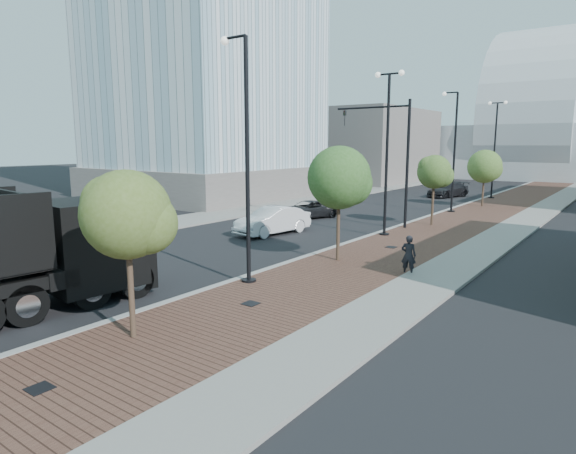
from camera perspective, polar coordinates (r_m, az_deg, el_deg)
The scene contains 23 objects.
sidewalk at distance 44.93m, azimuth 24.43°, elevation 2.13°, with size 7.00×140.00×0.12m, color #4C2D23.
concrete_strip at distance 44.47m, azimuth 27.82°, elevation 1.81°, with size 2.40×140.00×0.13m, color slate.
curb at distance 45.76m, azimuth 20.15°, elevation 2.54°, with size 0.30×140.00×0.14m, color gray.
west_sidewalk at distance 50.87m, azimuth 5.95°, elevation 3.75°, with size 4.00×140.00×0.12m, color slate.
white_sedan at distance 29.03m, azimuth -1.79°, elevation 0.77°, with size 1.72×4.94×1.63m, color silver.
dark_car_mid at distance 35.27m, azimuth 2.28°, elevation 2.07°, with size 2.09×4.52×1.26m, color black.
dark_car_far at distance 51.85m, azimuth 18.22°, elevation 4.17°, with size 2.04×5.01×1.45m, color black.
pedestrian at distance 20.54m, azimuth 13.94°, elevation -3.23°, with size 0.61×0.40×1.67m, color black.
streetlight_1 at distance 18.25m, azimuth -5.05°, elevation 6.56°, with size 1.44×0.56×9.21m.
streetlight_2 at distance 28.33m, azimuth 11.51°, elevation 8.50°, with size 1.72×0.56×9.28m.
streetlight_3 at distance 39.58m, azimuth 18.73°, elevation 7.80°, with size 1.44×0.56×9.21m.
streetlight_4 at distance 51.11m, azimuth 23.03°, elevation 8.41°, with size 1.72×0.56×9.28m.
traffic_mast at distance 31.43m, azimuth 12.34°, elevation 8.88°, with size 5.09×0.20×8.00m.
tree_0 at distance 13.45m, azimuth -18.16°, elevation 1.33°, with size 2.42×2.37×4.69m.
tree_1 at distance 21.70m, azimuth 6.14°, elevation 5.73°, with size 2.81×2.81×5.26m.
tree_2 at distance 32.64m, azimuth 16.84°, elevation 6.17°, with size 2.24×2.16×4.64m.
tree_3 at distance 44.12m, azimuth 22.11°, elevation 6.58°, with size 2.77×2.77×4.84m.
tower_podium at distance 51.20m, azimuth -9.42°, elevation 5.33°, with size 19.00×19.00×3.00m, color #635D59.
convention_center at distance 89.88m, azimuth 27.32°, elevation 9.12°, with size 50.00×30.00×50.00m.
commercial_block_nw at distance 71.51m, azimuth 9.33°, elevation 9.36°, with size 14.00×20.00×10.00m, color slate.
utility_cover_0 at distance 12.31m, azimuth -27.08°, elevation -16.47°, with size 0.50×0.50×0.02m, color black.
utility_cover_1 at distance 16.32m, azimuth -4.39°, elevation -8.92°, with size 0.50×0.50×0.02m, color black.
utility_cover_2 at distance 25.39m, azimuth 11.98°, elevation -2.31°, with size 0.50×0.50×0.02m, color black.
Camera 1 is at (12.50, -3.70, 5.35)m, focal length 30.36 mm.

